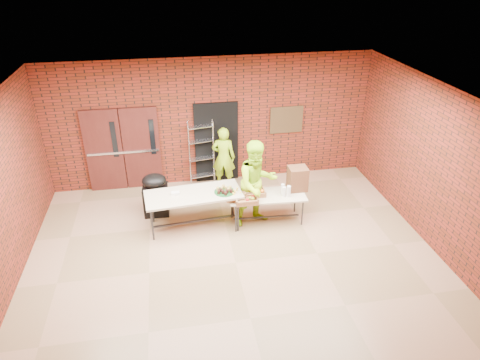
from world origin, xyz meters
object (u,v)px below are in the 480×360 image
object	(u,v)px
wire_rack	(202,153)
table_right	(267,197)
volunteer_woman	(224,157)
volunteer_man	(257,183)
table_left	(194,196)
covered_grill	(156,194)
coffee_dispenser	(298,179)

from	to	relation	value
wire_rack	table_right	distance (m)	2.37
volunteer_woman	volunteer_man	size ratio (longest dim) A/B	0.82
table_left	volunteer_man	world-z (taller)	volunteer_man
volunteer_woman	volunteer_man	xyz separation A→B (m)	(0.47, -1.76, 0.17)
table_left	volunteer_woman	world-z (taller)	volunteer_woman
covered_grill	volunteer_man	size ratio (longest dim) A/B	0.52
covered_grill	volunteer_woman	distance (m)	2.01
table_right	volunteer_woman	size ratio (longest dim) A/B	1.06
covered_grill	coffee_dispenser	bearing A→B (deg)	-8.62
coffee_dispenser	covered_grill	size ratio (longest dim) A/B	0.53
table_left	table_right	bearing A→B (deg)	-7.83
wire_rack	volunteer_woman	bearing A→B (deg)	-33.02
coffee_dispenser	table_right	bearing A→B (deg)	-169.27
wire_rack	table_left	world-z (taller)	wire_rack
wire_rack	volunteer_man	bearing A→B (deg)	-73.63
coffee_dispenser	covered_grill	bearing A→B (deg)	168.48
wire_rack	covered_grill	bearing A→B (deg)	-143.56
table_right	covered_grill	distance (m)	2.52
volunteer_woman	volunteer_man	world-z (taller)	volunteer_man
table_right	volunteer_man	distance (m)	0.41
table_left	table_right	size ratio (longest dim) A/B	1.23
wire_rack	covered_grill	distance (m)	1.76
covered_grill	wire_rack	bearing A→B (deg)	49.58
table_left	coffee_dispenser	bearing A→B (deg)	-3.62
table_left	covered_grill	bearing A→B (deg)	134.72
volunteer_woman	volunteer_man	bearing A→B (deg)	119.59
table_left	volunteer_man	size ratio (longest dim) A/B	1.08
wire_rack	volunteer_woman	xyz separation A→B (m)	(0.52, -0.22, -0.06)
coffee_dispenser	volunteer_man	size ratio (longest dim) A/B	0.27
volunteer_man	wire_rack	bearing A→B (deg)	102.19
table_left	covered_grill	size ratio (longest dim) A/B	2.08
table_right	volunteer_woman	bearing A→B (deg)	114.51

